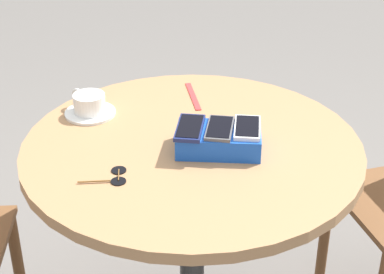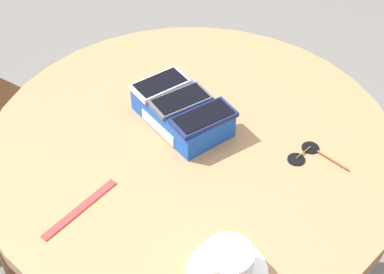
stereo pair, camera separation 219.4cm
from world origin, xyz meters
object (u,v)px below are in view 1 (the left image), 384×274
object	(u,v)px
phone_gray	(220,128)
sunglasses	(116,176)
phone_white	(247,129)
coffee_cup	(89,103)
phone_box	(219,140)
round_table	(192,198)
phone_navy	(192,128)
saucer	(90,113)
lanyard_strap	(193,96)

from	to	relation	value
phone_gray	sunglasses	xyz separation A→B (m)	(0.22, 0.18, -0.06)
phone_white	coffee_cup	xyz separation A→B (m)	(0.46, -0.11, -0.03)
coffee_cup	sunglasses	world-z (taller)	coffee_cup
phone_gray	sunglasses	world-z (taller)	phone_gray
phone_white	phone_gray	xyz separation A→B (m)	(0.07, 0.01, -0.00)
phone_white	sunglasses	world-z (taller)	phone_white
phone_box	round_table	bearing A→B (deg)	-12.29
phone_navy	saucer	bearing A→B (deg)	-22.98
phone_box	phone_white	size ratio (longest dim) A/B	1.78
sunglasses	round_table	bearing A→B (deg)	-127.49
round_table	sunglasses	size ratio (longest dim) A/B	8.02
round_table	coffee_cup	xyz separation A→B (m)	(0.31, -0.11, 0.20)
round_table	lanyard_strap	size ratio (longest dim) A/B	4.79
phone_box	saucer	world-z (taller)	phone_box
lanyard_strap	phone_box	bearing A→B (deg)	113.03
phone_gray	phone_navy	world-z (taller)	phone_navy
lanyard_strap	sunglasses	bearing A→B (deg)	78.49
phone_box	phone_gray	distance (m)	0.03
round_table	lanyard_strap	distance (m)	0.33
round_table	lanyard_strap	xyz separation A→B (m)	(0.05, -0.27, 0.17)
phone_navy	saucer	xyz separation A→B (m)	(0.32, -0.13, -0.06)
round_table	sunglasses	distance (m)	0.29
phone_white	phone_gray	distance (m)	0.07
phone_gray	sunglasses	distance (m)	0.29
phone_white	phone_navy	world-z (taller)	same
round_table	saucer	xyz separation A→B (m)	(0.31, -0.11, 0.17)
saucer	phone_white	bearing A→B (deg)	166.24
phone_box	saucer	size ratio (longest dim) A/B	1.58
phone_gray	phone_navy	xyz separation A→B (m)	(0.07, 0.01, 0.00)
phone_white	coffee_cup	bearing A→B (deg)	-13.88
round_table	phone_gray	size ratio (longest dim) A/B	6.82
phone_white	saucer	size ratio (longest dim) A/B	0.89
lanyard_strap	sunglasses	xyz separation A→B (m)	(0.09, 0.46, 0.00)
phone_box	sunglasses	bearing A→B (deg)	38.79
phone_navy	phone_white	bearing A→B (deg)	-170.26
phone_gray	sunglasses	size ratio (longest dim) A/B	1.18
phone_gray	phone_white	bearing A→B (deg)	-172.15
saucer	lanyard_strap	size ratio (longest dim) A/B	0.77
saucer	coffee_cup	size ratio (longest dim) A/B	1.27
round_table	coffee_cup	bearing A→B (deg)	-19.00
saucer	lanyard_strap	bearing A→B (deg)	-147.37
phone_box	phone_navy	world-z (taller)	phone_navy
phone_box	phone_gray	size ratio (longest dim) A/B	1.74
phone_navy	saucer	size ratio (longest dim) A/B	0.97
phone_white	saucer	xyz separation A→B (m)	(0.45, -0.11, -0.06)
phone_box	coffee_cup	distance (m)	0.41
phone_white	phone_navy	distance (m)	0.14
round_table	phone_box	size ratio (longest dim) A/B	3.92
round_table	phone_navy	size ratio (longest dim) A/B	6.36
round_table	phone_gray	distance (m)	0.24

